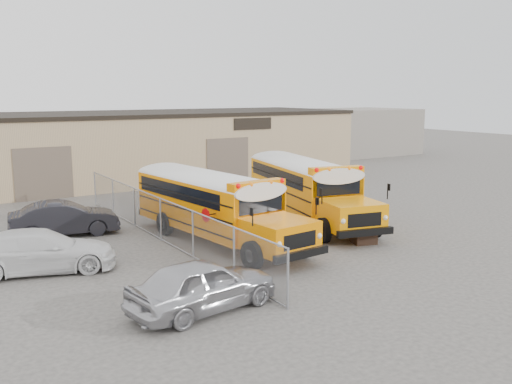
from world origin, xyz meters
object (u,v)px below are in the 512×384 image
tarp_bundle (364,227)px  car_dark (64,219)px  school_bus_left (146,183)px  car_white (40,251)px  car_silver (203,285)px  school_bus_right (262,168)px

tarp_bundle → car_dark: 12.64m
school_bus_left → car_dark: (-4.42, -1.80, -0.93)m
school_bus_left → car_white: school_bus_left is taller
car_dark → car_silver: bearing=-164.8°
school_bus_left → car_white: 9.14m
car_white → car_dark: size_ratio=1.12×
school_bus_right → car_white: size_ratio=2.07×
tarp_bundle → car_silver: (-8.84, -2.98, 0.06)m
car_white → car_silver: bearing=-137.9°
car_silver → car_dark: (-1.10, 10.79, -0.01)m
school_bus_left → tarp_bundle: 11.12m
school_bus_left → car_white: bearing=-134.7°
school_bus_left → tarp_bundle: school_bus_left is taller
tarp_bundle → school_bus_left: bearing=119.9°
school_bus_right → tarp_bundle: school_bus_right is taller
school_bus_left → school_bus_right: school_bus_right is taller
tarp_bundle → car_silver: car_silver is taller
car_silver → car_white: 6.86m
school_bus_left → car_silver: (-3.32, -12.59, -0.92)m
car_silver → school_bus_left: bearing=-23.2°
car_dark → car_white: bearing=166.4°
school_bus_right → tarp_bundle: bearing=-100.7°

